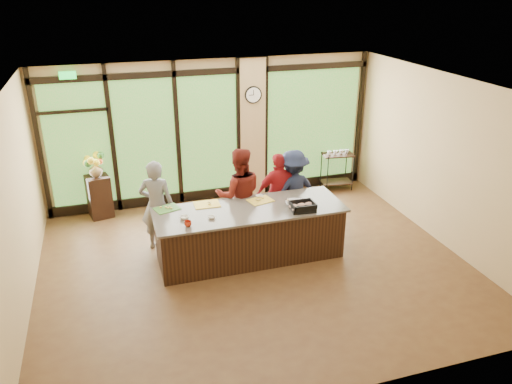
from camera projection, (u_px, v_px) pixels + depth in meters
floor at (255, 265)px, 8.44m from camera, size 7.00×7.00×0.00m
ceiling at (255, 88)px, 7.25m from camera, size 7.00×7.00×0.00m
back_wall at (213, 132)px, 10.48m from camera, size 7.00×0.00×7.00m
left_wall at (13, 211)px, 6.90m from camera, size 0.00×6.00×6.00m
right_wall at (444, 161)px, 8.80m from camera, size 0.00×6.00×6.00m
window_wall at (221, 136)px, 10.53m from camera, size 6.90×0.12×3.00m
island_base at (250, 234)px, 8.53m from camera, size 3.10×1.00×0.88m
countertop at (249, 210)px, 8.35m from camera, size 3.20×1.10×0.04m
wall_clock at (253, 95)px, 10.30m from camera, size 0.36×0.04×0.36m
cook_left at (157, 205)px, 8.69m from camera, size 0.69×0.56×1.65m
cook_midleft at (239, 195)px, 8.96m from camera, size 0.95×0.79×1.76m
cook_midright at (279, 193)px, 9.29m from camera, size 0.93×0.43×1.56m
cook_right at (293, 191)px, 9.38m from camera, size 1.11×0.77×1.58m
roasting_pan at (303, 208)px, 8.27m from camera, size 0.43×0.35×0.07m
mixing_bowl at (295, 203)px, 8.45m from camera, size 0.38×0.38×0.07m
cutting_board_left at (167, 209)px, 8.33m from camera, size 0.47×0.40×0.01m
cutting_board_center at (207, 204)px, 8.49m from camera, size 0.44×0.34×0.01m
cutting_board_right at (260, 200)px, 8.64m from camera, size 0.47×0.40×0.01m
prep_bowl_near at (184, 218)px, 7.98m from camera, size 0.18×0.18×0.05m
prep_bowl_mid at (212, 217)px, 8.00m from camera, size 0.15×0.15×0.04m
prep_bowl_far at (259, 196)px, 8.78m from camera, size 0.15×0.15×0.03m
red_ramekin at (188, 224)px, 7.73m from camera, size 0.12×0.12×0.09m
flower_stand at (99, 196)px, 10.02m from camera, size 0.52×0.52×0.87m
flower_vase at (96, 169)px, 9.79m from camera, size 0.36×0.36×0.29m
bar_cart at (337, 166)px, 11.26m from camera, size 0.73×0.49×0.94m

